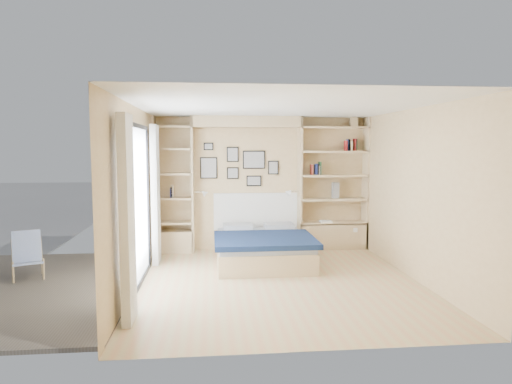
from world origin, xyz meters
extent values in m
plane|color=tan|center=(0.00, 0.00, 0.00)|extent=(4.50, 4.50, 0.00)
plane|color=#DAB983|center=(0.00, 2.25, 1.25)|extent=(4.00, 0.00, 4.00)
plane|color=#DAB983|center=(0.00, -2.25, 1.25)|extent=(4.00, 0.00, 4.00)
plane|color=#DAB983|center=(-2.00, 0.00, 1.25)|extent=(0.00, 4.50, 4.50)
plane|color=#DAB983|center=(2.00, 0.00, 1.25)|extent=(0.00, 4.50, 4.50)
plane|color=white|center=(0.00, 0.00, 2.50)|extent=(4.50, 4.50, 0.00)
cube|color=#C9B582|center=(-1.30, 2.08, 1.25)|extent=(0.04, 0.35, 2.50)
cube|color=#C9B582|center=(0.70, 2.08, 1.25)|extent=(0.04, 0.35, 2.50)
cube|color=#C9B582|center=(-0.30, 2.08, 2.40)|extent=(2.00, 0.35, 0.20)
cube|color=#C9B582|center=(1.98, 2.08, 1.25)|extent=(0.04, 0.35, 2.50)
cube|color=#C9B582|center=(-1.98, 2.08, 1.25)|extent=(0.04, 0.35, 2.50)
cube|color=#C9B582|center=(1.35, 2.08, 0.25)|extent=(1.30, 0.35, 0.50)
cube|color=#C9B582|center=(-1.65, 2.08, 0.20)|extent=(0.70, 0.35, 0.40)
cube|color=black|center=(-1.97, 0.00, 2.23)|extent=(0.04, 2.08, 0.06)
cube|color=black|center=(-1.97, 0.00, 0.03)|extent=(0.04, 2.08, 0.06)
cube|color=black|center=(-1.97, -1.02, 1.10)|extent=(0.04, 0.06, 2.20)
cube|color=black|center=(-1.97, 1.02, 1.10)|extent=(0.04, 0.06, 2.20)
cube|color=silver|center=(-1.98, 0.00, 1.12)|extent=(0.01, 2.00, 2.20)
cube|color=white|center=(-1.88, -1.30, 1.15)|extent=(0.10, 0.45, 2.30)
cube|color=white|center=(-1.88, 1.30, 1.15)|extent=(0.10, 0.45, 2.30)
cube|color=#C9B582|center=(1.35, 2.08, 0.50)|extent=(1.30, 0.35, 0.04)
cube|color=#C9B582|center=(1.35, 2.08, 0.95)|extent=(1.30, 0.35, 0.04)
cube|color=#C9B582|center=(1.35, 2.08, 1.40)|extent=(1.30, 0.35, 0.04)
cube|color=#C9B582|center=(1.35, 2.08, 1.85)|extent=(1.30, 0.35, 0.04)
cube|color=#C9B582|center=(1.35, 2.08, 2.30)|extent=(1.30, 0.35, 0.04)
cube|color=#C9B582|center=(-1.65, 2.08, 0.55)|extent=(0.70, 0.35, 0.04)
cube|color=#C9B582|center=(-1.65, 2.08, 1.00)|extent=(0.70, 0.35, 0.04)
cube|color=#C9B582|center=(-1.65, 2.08, 1.45)|extent=(0.70, 0.35, 0.04)
cube|color=#C9B582|center=(-1.65, 2.08, 1.90)|extent=(0.70, 0.35, 0.04)
cube|color=#C9B582|center=(-1.65, 2.08, 2.30)|extent=(0.70, 0.35, 0.04)
cube|color=#C9B582|center=(-0.11, 1.16, 0.17)|extent=(1.51, 1.89, 0.33)
cube|color=#A6ACB6|center=(-0.11, 1.16, 0.38)|extent=(1.47, 1.85, 0.10)
cube|color=#112041|center=(-0.11, 0.84, 0.45)|extent=(1.61, 1.32, 0.08)
cube|color=#A6ACB6|center=(-0.49, 1.80, 0.49)|extent=(0.52, 0.38, 0.12)
cube|color=#A6ACB6|center=(0.27, 1.80, 0.49)|extent=(0.52, 0.38, 0.12)
cube|color=white|center=(-0.11, 2.22, 0.72)|extent=(1.61, 0.04, 0.70)
cube|color=black|center=(-1.00, 2.23, 1.55)|extent=(0.32, 0.02, 0.40)
cube|color=gray|center=(-1.00, 2.21, 1.55)|extent=(0.28, 0.01, 0.36)
cube|color=black|center=(-0.55, 2.23, 1.80)|extent=(0.22, 0.02, 0.28)
cube|color=gray|center=(-0.55, 2.21, 1.80)|extent=(0.18, 0.01, 0.24)
cube|color=black|center=(-0.55, 2.23, 1.45)|extent=(0.22, 0.02, 0.22)
cube|color=gray|center=(-0.55, 2.21, 1.45)|extent=(0.18, 0.01, 0.18)
cube|color=black|center=(-0.15, 2.23, 1.70)|extent=(0.42, 0.02, 0.34)
cube|color=gray|center=(-0.15, 2.21, 1.70)|extent=(0.38, 0.01, 0.30)
cube|color=black|center=(-0.15, 2.23, 1.30)|extent=(0.28, 0.02, 0.20)
cube|color=gray|center=(-0.15, 2.21, 1.30)|extent=(0.24, 0.01, 0.16)
cube|color=black|center=(0.22, 2.23, 1.55)|extent=(0.20, 0.02, 0.26)
cube|color=gray|center=(0.22, 2.21, 1.55)|extent=(0.16, 0.01, 0.22)
cube|color=black|center=(-1.00, 2.23, 1.95)|extent=(0.18, 0.02, 0.14)
cube|color=gray|center=(-1.00, 2.21, 1.95)|extent=(0.14, 0.01, 0.10)
cylinder|color=silver|center=(-1.16, 2.00, 1.12)|extent=(0.20, 0.02, 0.02)
cone|color=white|center=(-1.06, 2.00, 1.10)|extent=(0.13, 0.12, 0.15)
cylinder|color=silver|center=(0.56, 2.00, 1.12)|extent=(0.20, 0.02, 0.02)
cone|color=white|center=(0.46, 2.00, 1.10)|extent=(0.13, 0.12, 0.15)
cube|color=#AE382D|center=(0.92, 2.07, 1.52)|extent=(0.02, 0.15, 0.19)
cube|color=navy|center=(1.01, 2.07, 1.52)|extent=(0.03, 0.15, 0.20)
cube|color=black|center=(1.04, 2.07, 1.52)|extent=(0.03, 0.15, 0.21)
cube|color=#BFB28C|center=(1.07, 2.07, 1.51)|extent=(0.04, 0.15, 0.17)
cube|color=#22522B|center=(1.08, 2.07, 1.54)|extent=(0.03, 0.15, 0.24)
cube|color=#A51E1E|center=(1.57, 2.07, 1.96)|extent=(0.02, 0.15, 0.19)
cube|color=navy|center=(1.62, 2.07, 1.98)|extent=(0.03, 0.15, 0.21)
cube|color=black|center=(1.62, 2.07, 1.98)|extent=(0.03, 0.15, 0.22)
cube|color=#BFB28C|center=(1.67, 2.07, 1.96)|extent=(0.04, 0.15, 0.17)
cube|color=#26593F|center=(1.76, 2.07, 1.98)|extent=(0.03, 0.15, 0.22)
cube|color=#A51E1E|center=(1.75, 2.07, 1.98)|extent=(0.03, 0.15, 0.23)
cube|color=navy|center=(-1.69, 2.07, 1.10)|extent=(0.02, 0.15, 0.17)
cube|color=black|center=(-1.68, 2.07, 1.12)|extent=(0.03, 0.15, 0.20)
cube|color=tan|center=(-1.67, 2.07, 1.13)|extent=(0.03, 0.15, 0.23)
cube|color=#C9B582|center=(1.72, 2.07, 2.40)|extent=(0.13, 0.13, 0.15)
cone|color=#C9B582|center=(1.72, 2.07, 2.51)|extent=(0.20, 0.20, 0.08)
cube|color=slate|center=(1.39, 2.07, 1.12)|extent=(0.12, 0.12, 0.30)
cube|color=white|center=(1.20, 2.02, 0.54)|extent=(0.22, 0.16, 0.03)
cube|color=brown|center=(-3.60, 0.00, 0.00)|extent=(3.20, 4.00, 0.05)
cylinder|color=tan|center=(-3.74, 0.21, 0.18)|extent=(0.07, 0.12, 0.35)
cylinder|color=tan|center=(-3.38, 0.35, 0.18)|extent=(0.07, 0.12, 0.35)
cylinder|color=tan|center=(-3.92, 0.66, 0.27)|extent=(0.14, 0.28, 0.57)
cylinder|color=tan|center=(-3.56, 0.80, 0.27)|extent=(0.14, 0.28, 0.57)
cube|color=#3C59AF|center=(-3.63, 0.44, 0.25)|extent=(0.55, 0.60, 0.13)
cube|color=#3C59AF|center=(-3.75, 0.75, 0.44)|extent=(0.44, 0.33, 0.47)
camera|label=1|loc=(-0.96, -6.35, 1.94)|focal=32.00mm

